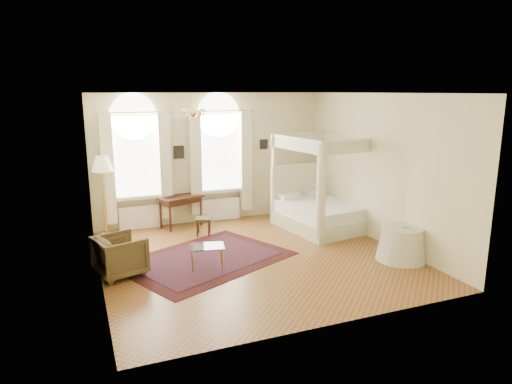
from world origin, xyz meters
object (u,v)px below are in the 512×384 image
at_px(coffee_table, 207,248).
at_px(armchair, 120,256).
at_px(nightstand, 312,202).
at_px(stool, 203,221).
at_px(canopy_bed, 321,208).
at_px(side_table, 402,244).
at_px(writing_desk, 181,201).
at_px(floor_lamp, 102,168).

bearing_deg(coffee_table, armchair, 170.44).
height_order(nightstand, stool, nightstand).
height_order(canopy_bed, side_table, canopy_bed).
xyz_separation_m(stool, coffee_table, (-0.49, -2.04, 0.05)).
relative_size(writing_desk, stool, 2.51).
distance_m(writing_desk, coffee_table, 2.91).
height_order(nightstand, side_table, side_table).
relative_size(nightstand, stool, 1.43).
distance_m(stool, coffee_table, 2.10).
bearing_deg(stool, canopy_bed, -11.42).
relative_size(coffee_table, side_table, 0.74).
relative_size(stool, armchair, 0.56).
relative_size(canopy_bed, writing_desk, 1.99).
xyz_separation_m(armchair, side_table, (5.34, -1.29, -0.04)).
bearing_deg(canopy_bed, armchair, -166.28).
bearing_deg(stool, side_table, -43.19).
bearing_deg(floor_lamp, armchair, -88.67).
relative_size(writing_desk, floor_lamp, 0.62).
bearing_deg(coffee_table, side_table, -15.28).
xyz_separation_m(canopy_bed, coffee_table, (-3.34, -1.47, -0.12)).
bearing_deg(coffee_table, floor_lamp, 119.44).
bearing_deg(armchair, side_table, -121.05).
bearing_deg(canopy_bed, nightstand, 71.49).
distance_m(nightstand, armchair, 5.88).
height_order(nightstand, armchair, armchair).
xyz_separation_m(canopy_bed, nightstand, (0.42, 1.26, -0.19)).
bearing_deg(stool, nightstand, 11.78).
xyz_separation_m(armchair, floor_lamp, (-0.06, 2.63, 1.23)).
distance_m(canopy_bed, floor_lamp, 5.29).
distance_m(stool, floor_lamp, 2.62).
relative_size(stool, coffee_table, 0.63).
distance_m(canopy_bed, nightstand, 1.34).
xyz_separation_m(stool, floor_lamp, (-2.13, 0.86, 1.26)).
bearing_deg(side_table, coffee_table, 164.72).
relative_size(nightstand, writing_desk, 0.57).
bearing_deg(side_table, armchair, 166.38).
bearing_deg(side_table, stool, 136.81).
relative_size(nightstand, side_table, 0.67).
bearing_deg(nightstand, writing_desk, 177.23).
relative_size(armchair, coffee_table, 1.12).
relative_size(canopy_bed, armchair, 2.82).
distance_m(armchair, floor_lamp, 2.91).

